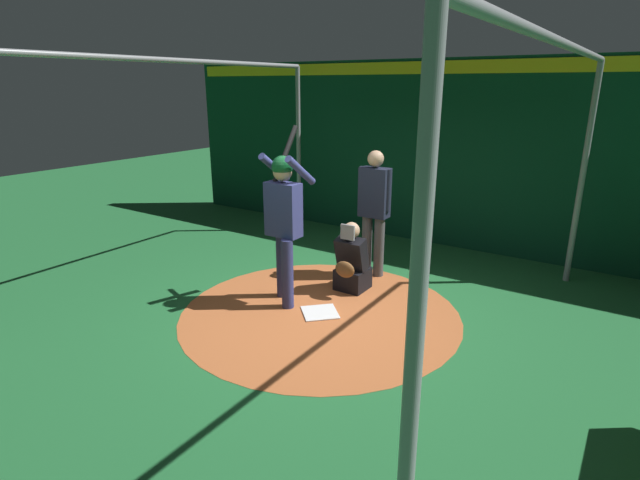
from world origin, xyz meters
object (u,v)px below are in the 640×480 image
(batter, at_px, (284,215))
(catcher, at_px, (352,264))
(home_plate, at_px, (320,312))
(umpire, at_px, (374,206))

(batter, height_order, catcher, batter)
(batter, distance_m, catcher, 1.23)
(home_plate, bearing_deg, batter, -95.60)
(batter, xyz_separation_m, catcher, (-0.79, 0.53, -0.79))
(umpire, bearing_deg, batter, -18.55)
(batter, xyz_separation_m, umpire, (-1.47, 0.49, -0.13))
(catcher, height_order, umpire, umpire)
(umpire, bearing_deg, home_plate, 3.08)
(batter, height_order, umpire, batter)
(umpire, bearing_deg, catcher, 2.91)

